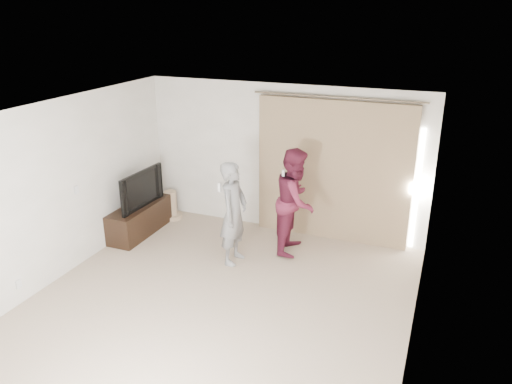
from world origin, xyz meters
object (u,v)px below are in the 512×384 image
at_px(person_man, 234,213).
at_px(person_woman, 296,201).
at_px(tv_console, 140,219).
at_px(tv, 137,188).

distance_m(person_man, person_woman, 1.05).
distance_m(tv_console, person_woman, 2.83).
bearing_deg(person_man, tv_console, 170.45).
bearing_deg(person_woman, tv, -171.82).
relative_size(person_man, person_woman, 0.94).
xyz_separation_m(tv_console, tv, (0.00, 0.00, 0.58)).
distance_m(tv_console, person_man, 2.08).
bearing_deg(tv, person_man, -96.93).
xyz_separation_m(tv_console, person_woman, (2.74, 0.39, 0.60)).
bearing_deg(tv, tv_console, 0.00).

